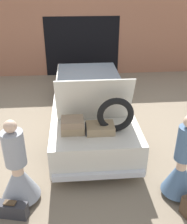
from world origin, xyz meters
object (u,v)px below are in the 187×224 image
object	(u,v)px
person_right	(181,168)
car	(89,101)
person_left	(18,173)
suitcase_beside_left_person	(11,210)

from	to	relation	value
person_right	car	bearing A→B (deg)	40.83
person_left	suitcase_beside_left_person	xyz separation A→B (m)	(-0.10, -0.39, -0.42)
person_left	suitcase_beside_left_person	size ratio (longest dim) A/B	2.78
person_right	suitcase_beside_left_person	distance (m)	2.92
person_left	person_right	world-z (taller)	person_right
person_left	person_right	size ratio (longest dim) A/B	0.99
person_right	suitcase_beside_left_person	size ratio (longest dim) A/B	2.82
person_left	car	bearing A→B (deg)	151.33
person_left	suitcase_beside_left_person	world-z (taller)	person_left
person_left	person_right	distance (m)	2.77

